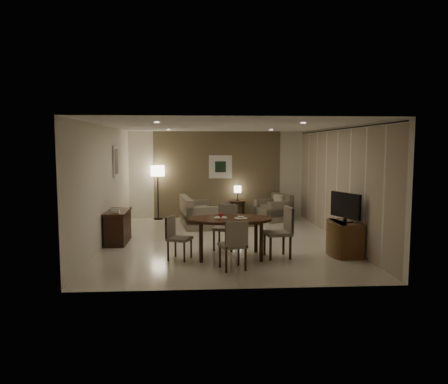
{
  "coord_description": "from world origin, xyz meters",
  "views": [
    {
      "loc": [
        -0.67,
        -10.16,
        2.24
      ],
      "look_at": [
        0.0,
        0.2,
        1.15
      ],
      "focal_mm": 35.0,
      "sensor_mm": 36.0,
      "label": 1
    }
  ],
  "objects": [
    {
      "name": "armchair",
      "position": [
        1.67,
        2.78,
        0.4
      ],
      "size": [
        1.15,
        1.17,
        0.79
      ],
      "primitive_type": null,
      "rotation": [
        0.0,
        0.0,
        -1.12
      ],
      "color": "#776F5B",
      "rests_on": "floor"
    },
    {
      "name": "art_back_canvas",
      "position": [
        0.1,
        3.44,
        1.6
      ],
      "size": [
        0.34,
        0.01,
        0.34
      ],
      "primitive_type": "cube",
      "color": "black",
      "rests_on": "wall_back"
    },
    {
      "name": "dining_table",
      "position": [
        0.01,
        -1.52,
        0.4
      ],
      "size": [
        1.7,
        1.06,
        0.8
      ],
      "primitive_type": null,
      "color": "#421F15",
      "rests_on": "floor"
    },
    {
      "name": "plate_a",
      "position": [
        -0.17,
        -1.47,
        0.8
      ],
      "size": [
        0.26,
        0.26,
        0.02
      ],
      "primitive_type": "cylinder",
      "color": "white",
      "rests_on": "dining_table"
    },
    {
      "name": "telephone",
      "position": [
        -2.49,
        -0.3,
        0.8
      ],
      "size": [
        0.2,
        0.14,
        0.09
      ],
      "primitive_type": null,
      "color": "white",
      "rests_on": "console_desk"
    },
    {
      "name": "art_left_frame",
      "position": [
        -2.72,
        1.2,
        1.85
      ],
      "size": [
        0.03,
        0.6,
        0.8
      ],
      "primitive_type": "cube",
      "color": "silver",
      "rests_on": "wall_left"
    },
    {
      "name": "flat_tv",
      "position": [
        2.38,
        -1.5,
        1.02
      ],
      "size": [
        0.36,
        0.85,
        0.6
      ],
      "primitive_type": null,
      "rotation": [
        0.0,
        0.0,
        0.35
      ],
      "color": "black",
      "rests_on": "tv_cabinet"
    },
    {
      "name": "chair_near",
      "position": [
        -0.01,
        -2.38,
        0.46
      ],
      "size": [
        0.54,
        0.54,
        0.92
      ],
      "primitive_type": null,
      "rotation": [
        0.0,
        0.0,
        3.4
      ],
      "color": "#776F5B",
      "rests_on": "floor"
    },
    {
      "name": "plate_b",
      "position": [
        0.23,
        -1.57,
        0.8
      ],
      "size": [
        0.26,
        0.26,
        0.02
      ],
      "primitive_type": "cylinder",
      "color": "white",
      "rests_on": "dining_table"
    },
    {
      "name": "chair_right",
      "position": [
        0.96,
        -1.59,
        0.51
      ],
      "size": [
        0.56,
        0.56,
        1.02
      ],
      "primitive_type": null,
      "rotation": [
        0.0,
        0.0,
        -1.44
      ],
      "color": "#776F5B",
      "rests_on": "floor"
    },
    {
      "name": "tv_cabinet",
      "position": [
        2.4,
        -1.5,
        0.35
      ],
      "size": [
        0.48,
        0.9,
        0.7
      ],
      "primitive_type": null,
      "color": "brown",
      "rests_on": "floor"
    },
    {
      "name": "floor_lamp",
      "position": [
        -1.83,
        3.24,
        0.83
      ],
      "size": [
        0.42,
        0.42,
        1.65
      ],
      "primitive_type": null,
      "color": "#FFE5B7",
      "rests_on": "floor"
    },
    {
      "name": "art_left_canvas",
      "position": [
        -2.71,
        1.2,
        1.85
      ],
      "size": [
        0.01,
        0.46,
        0.64
      ],
      "primitive_type": "cube",
      "color": "gray",
      "rests_on": "wall_left"
    },
    {
      "name": "table_lamp",
      "position": [
        0.62,
        3.25,
        0.81
      ],
      "size": [
        0.22,
        0.22,
        0.5
      ],
      "primitive_type": null,
      "color": "#FFEAC1",
      "rests_on": "side_table"
    },
    {
      "name": "curtain_rod",
      "position": [
        2.68,
        0.0,
        2.64
      ],
      "size": [
        0.03,
        6.8,
        0.03
      ],
      "primitive_type": "cylinder",
      "rotation": [
        1.57,
        0.0,
        0.0
      ],
      "color": "black",
      "rests_on": "wall_right"
    },
    {
      "name": "downlight_nr",
      "position": [
        1.4,
        -1.8,
        2.69
      ],
      "size": [
        0.1,
        0.1,
        0.01
      ],
      "primitive_type": "cylinder",
      "color": "white",
      "rests_on": "ceiling"
    },
    {
      "name": "chair_left",
      "position": [
        -1.0,
        -1.63,
        0.43
      ],
      "size": [
        0.54,
        0.54,
        0.86
      ],
      "primitive_type": null,
      "rotation": [
        0.0,
        0.0,
        1.19
      ],
      "color": "#776F5B",
      "rests_on": "floor"
    },
    {
      "name": "downlight_fl",
      "position": [
        -1.4,
        1.8,
        2.69
      ],
      "size": [
        0.1,
        0.1,
        0.01
      ],
      "primitive_type": "cylinder",
      "color": "white",
      "rests_on": "ceiling"
    },
    {
      "name": "console_desk",
      "position": [
        -2.49,
        0.0,
        0.38
      ],
      "size": [
        0.48,
        1.2,
        0.75
      ],
      "primitive_type": null,
      "color": "#421F15",
      "rests_on": "floor"
    },
    {
      "name": "napkin",
      "position": [
        0.23,
        -1.57,
        0.83
      ],
      "size": [
        0.12,
        0.08,
        0.03
      ],
      "primitive_type": "cube",
      "color": "white",
      "rests_on": "plate_b"
    },
    {
      "name": "round_rug",
      "position": [
        0.62,
        2.3,
        0.01
      ],
      "size": [
        1.16,
        1.16,
        0.01
      ],
      "primitive_type": "cylinder",
      "color": "#403423",
      "rests_on": "floor"
    },
    {
      "name": "fruit_apple",
      "position": [
        -0.17,
        -1.47,
        0.86
      ],
      "size": [
        0.09,
        0.09,
        0.09
      ],
      "primitive_type": "sphere",
      "color": "#B3141E",
      "rests_on": "plate_a"
    },
    {
      "name": "chair_far",
      "position": [
        -0.04,
        -0.85,
        0.48
      ],
      "size": [
        0.6,
        0.6,
        0.97
      ],
      "primitive_type": null,
      "rotation": [
        0.0,
        0.0,
        -0.35
      ],
      "color": "#776F5B",
      "rests_on": "floor"
    },
    {
      "name": "downlight_nl",
      "position": [
        -1.4,
        -1.8,
        2.69
      ],
      "size": [
        0.1,
        0.1,
        0.01
      ],
      "primitive_type": "cylinder",
      "color": "white",
      "rests_on": "ceiling"
    },
    {
      "name": "side_table",
      "position": [
        0.62,
        3.23,
        0.28
      ],
      "size": [
        0.44,
        0.44,
        0.56
      ],
      "primitive_type": null,
      "color": "#321C10",
      "rests_on": "floor"
    },
    {
      "name": "art_back_frame",
      "position": [
        0.1,
        3.46,
        1.6
      ],
      "size": [
        0.72,
        0.03,
        0.72
      ],
      "primitive_type": "cube",
      "color": "silver",
      "rests_on": "wall_back"
    },
    {
      "name": "downlight_fr",
      "position": [
        1.4,
        1.8,
        2.69
      ],
      "size": [
        0.1,
        0.1,
        0.01
      ],
      "primitive_type": "cylinder",
      "color": "white",
      "rests_on": "ceiling"
    },
    {
      "name": "taupe_accent",
      "position": [
        0.0,
        3.48,
        1.35
      ],
      "size": [
        3.96,
        0.03,
        2.7
      ],
      "primitive_type": "cube",
      "color": "#716146",
      "rests_on": "wall_back"
    },
    {
      "name": "sofa",
      "position": [
        -0.61,
        2.05,
        0.41
      ],
      "size": [
        1.85,
        1.11,
        0.82
      ],
      "primitive_type": null,
      "rotation": [
        0.0,
        0.0,
        1.71
      ],
      "color": "#776F5B",
      "rests_on": "floor"
    },
    {
      "name": "curtain_wall",
      "position": [
        2.68,
        0.0,
        1.32
      ],
      "size": [
        0.08,
        6.7,
        2.58
      ],
      "primitive_type": null,
      "color": "#C6B29A",
      "rests_on": "wall_right"
    },
    {
      "name": "room_shell",
      "position": [
        0.0,
        0.4,
        1.35
      ],
      "size": [
        5.5,
        7.0,
        2.7
      ],
      "color": "beige",
      "rests_on": "ground"
    }
  ]
}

